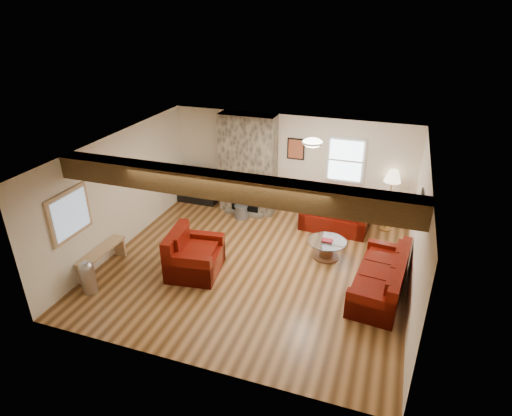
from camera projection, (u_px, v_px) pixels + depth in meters
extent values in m
plane|color=#563416|center=(253.00, 267.00, 8.73)|extent=(8.00, 8.00, 0.00)
plane|color=white|center=(252.00, 150.00, 7.63)|extent=(8.00, 8.00, 0.00)
plane|color=beige|center=(290.00, 165.00, 10.52)|extent=(8.00, 0.00, 8.00)
plane|color=beige|center=(186.00, 298.00, 5.84)|extent=(8.00, 0.00, 8.00)
plane|color=beige|center=(119.00, 192.00, 9.05)|extent=(0.00, 7.50, 7.50)
plane|color=beige|center=(418.00, 238.00, 7.31)|extent=(0.00, 7.50, 7.50)
cube|color=#362310|center=(226.00, 186.00, 6.65)|extent=(6.00, 0.36, 0.38)
cube|color=#3B352E|center=(248.00, 164.00, 10.60)|extent=(1.40, 0.50, 2.50)
cube|color=black|center=(245.00, 197.00, 10.73)|extent=(0.70, 0.06, 0.90)
cube|color=#3B352E|center=(244.00, 213.00, 10.87)|extent=(1.00, 0.25, 0.08)
cylinder|color=#452716|center=(326.00, 256.00, 9.06)|extent=(0.54, 0.54, 0.04)
cylinder|color=#452716|center=(326.00, 250.00, 8.99)|extent=(0.29, 0.29, 0.36)
cylinder|color=silver|center=(327.00, 241.00, 8.90)|extent=(0.81, 0.81, 0.02)
cube|color=maroon|center=(327.00, 240.00, 8.89)|extent=(0.23, 0.16, 0.03)
cube|color=black|center=(198.00, 193.00, 11.48)|extent=(1.04, 0.41, 0.52)
imported|color=black|center=(197.00, 175.00, 11.26)|extent=(0.85, 0.11, 0.49)
cylinder|color=tan|center=(385.00, 229.00, 10.18)|extent=(0.27, 0.27, 0.03)
cylinder|color=tan|center=(389.00, 204.00, 9.89)|extent=(0.03, 0.03, 1.34)
cone|color=#F8E1BC|center=(393.00, 176.00, 9.59)|extent=(0.38, 0.38, 0.27)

